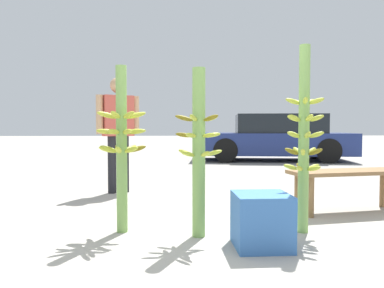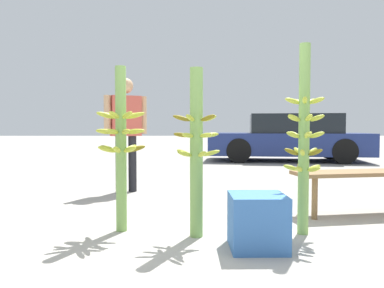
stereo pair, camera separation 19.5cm
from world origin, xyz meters
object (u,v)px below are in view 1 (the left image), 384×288
object	(u,v)px
market_bench	(349,177)
produce_crate	(262,220)
parked_car	(274,138)
vendor_person	(118,124)
banana_stalk_right	(304,138)
banana_stalk_left	(122,143)
banana_stalk_center	(199,150)

from	to	relation	value
market_bench	produce_crate	size ratio (longest dim) A/B	3.30
market_bench	parked_car	distance (m)	6.59
vendor_person	market_bench	xyz separation A→B (m)	(2.71, -1.43, -0.59)
banana_stalk_right	market_bench	world-z (taller)	banana_stalk_right
banana_stalk_left	produce_crate	world-z (taller)	banana_stalk_left
banana_stalk_center	market_bench	size ratio (longest dim) A/B	1.04
market_bench	produce_crate	xyz separation A→B (m)	(-1.28, -1.14, -0.18)
banana_stalk_left	produce_crate	bearing A→B (deg)	-24.22
banana_stalk_center	produce_crate	size ratio (longest dim) A/B	3.41
banana_stalk_left	vendor_person	size ratio (longest dim) A/B	0.90
banana_stalk_center	market_bench	world-z (taller)	banana_stalk_center
banana_stalk_left	banana_stalk_right	xyz separation A→B (m)	(1.61, -0.12, 0.05)
vendor_person	produce_crate	xyz separation A→B (m)	(1.43, -2.57, -0.77)
banana_stalk_right	produce_crate	size ratio (longest dim) A/B	3.93
parked_car	produce_crate	xyz separation A→B (m)	(-2.32, -7.64, -0.43)
market_bench	produce_crate	bearing A→B (deg)	-147.23
vendor_person	parked_car	distance (m)	6.32
parked_car	banana_stalk_right	bearing A→B (deg)	173.81
market_bench	parked_car	xyz separation A→B (m)	(1.04, 6.50, 0.24)
banana_stalk_center	produce_crate	distance (m)	0.78
banana_stalk_left	banana_stalk_right	world-z (taller)	banana_stalk_right
banana_stalk_right	parked_car	size ratio (longest dim) A/B	0.37
banana_stalk_left	banana_stalk_center	world-z (taller)	banana_stalk_left
banana_stalk_center	vendor_person	bearing A→B (deg)	113.33
banana_stalk_left	parked_car	size ratio (longest dim) A/B	0.33
banana_stalk_left	market_bench	xyz separation A→B (m)	(2.42, 0.63, -0.40)
banana_stalk_center	banana_stalk_right	distance (m)	0.95
banana_stalk_left	produce_crate	distance (m)	1.38
banana_stalk_left	produce_crate	xyz separation A→B (m)	(1.14, -0.51, -0.58)
banana_stalk_right	parked_car	world-z (taller)	banana_stalk_right
parked_car	market_bench	bearing A→B (deg)	178.97
banana_stalk_center	vendor_person	world-z (taller)	vendor_person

